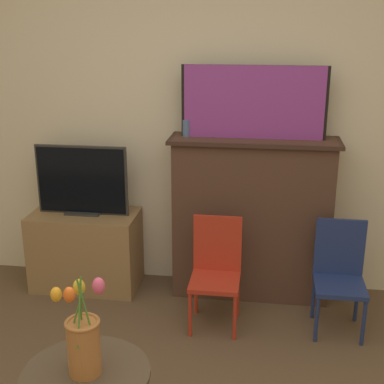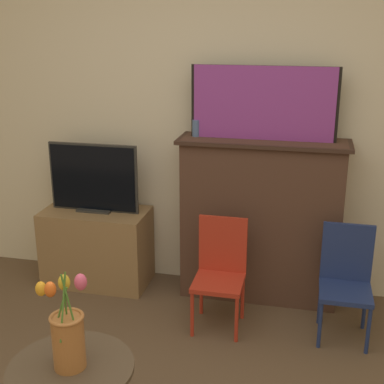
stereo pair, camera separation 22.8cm
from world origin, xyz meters
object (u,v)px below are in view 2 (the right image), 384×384
at_px(painting, 263,103).
at_px(chair_blue, 346,277).
at_px(tv_monitor, 93,179).
at_px(vase_tulips, 68,334).
at_px(chair_red, 220,268).

distance_m(painting, chair_blue, 1.23).
bearing_deg(tv_monitor, vase_tulips, -70.87).
bearing_deg(chair_red, painting, 66.37).
bearing_deg(chair_red, vase_tulips, -107.47).
distance_m(chair_blue, vase_tulips, 1.85).
relative_size(painting, chair_blue, 1.35).
xyz_separation_m(tv_monitor, chair_red, (1.01, -0.37, -0.43)).
relative_size(chair_red, vase_tulips, 1.56).
bearing_deg(vase_tulips, chair_red, 72.53).
bearing_deg(painting, chair_blue, -33.28).
bearing_deg(painting, chair_red, -113.63).
xyz_separation_m(tv_monitor, chair_blue, (1.79, -0.32, -0.43)).
height_order(chair_red, vase_tulips, vase_tulips).
bearing_deg(painting, tv_monitor, -176.74).
relative_size(tv_monitor, chair_blue, 0.93).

